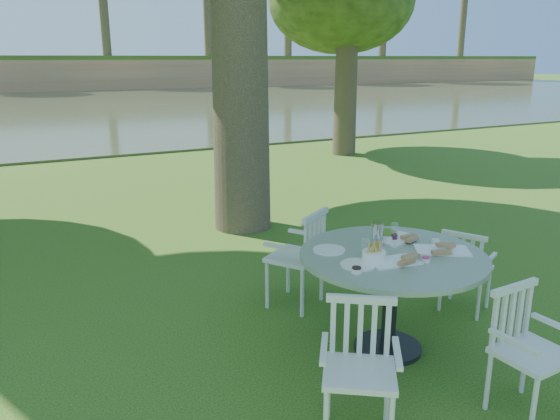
# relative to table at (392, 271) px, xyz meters

# --- Properties ---
(ground) EXTENTS (140.00, 140.00, 0.00)m
(ground) POSITION_rel_table_xyz_m (-0.21, 1.38, -0.70)
(ground) COLOR #20420D
(ground) RESTS_ON ground
(table) EXTENTS (1.49, 1.49, 0.85)m
(table) POSITION_rel_table_xyz_m (0.00, 0.00, 0.00)
(table) COLOR black
(table) RESTS_ON ground
(chair_ne) EXTENTS (0.54, 0.55, 0.82)m
(chair_ne) POSITION_rel_table_xyz_m (1.06, 0.24, -0.22)
(chair_ne) COLOR silver
(chair_ne) RESTS_ON ground
(chair_nw) EXTENTS (0.66, 0.65, 0.96)m
(chair_nw) POSITION_rel_table_xyz_m (-0.22, 1.05, -0.14)
(chair_nw) COLOR silver
(chair_nw) RESTS_ON ground
(chair_sw) EXTENTS (0.61, 0.60, 0.89)m
(chair_sw) POSITION_rel_table_xyz_m (-0.81, -0.71, -0.18)
(chair_sw) COLOR silver
(chair_sw) RESTS_ON ground
(chair_se) EXTENTS (0.47, 0.44, 0.88)m
(chair_se) POSITION_rel_table_xyz_m (0.30, -1.03, -0.18)
(chair_se) COLOR silver
(chair_se) RESTS_ON ground
(tableware) EXTENTS (1.18, 0.78, 0.20)m
(tableware) POSITION_rel_table_xyz_m (-0.01, 0.07, 0.19)
(tableware) COLOR white
(tableware) RESTS_ON table
(river) EXTENTS (100.00, 28.00, 0.12)m
(river) POSITION_rel_table_xyz_m (-0.21, 24.38, -0.70)
(river) COLOR #363E24
(river) RESTS_ON ground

